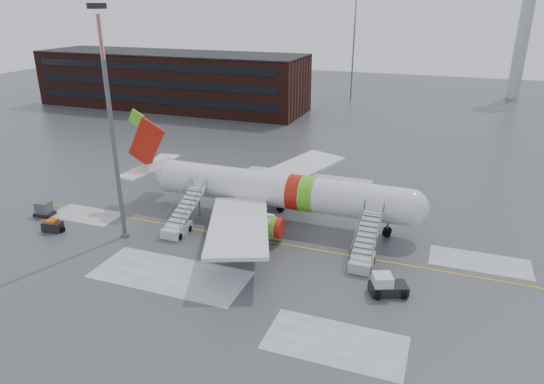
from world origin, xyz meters
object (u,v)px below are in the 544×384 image
at_px(airliner, 270,190).
at_px(light_mast_near, 111,125).
at_px(pushback_tug, 386,285).
at_px(airstair_fwd, 364,253).
at_px(baggage_tractor, 53,226).
at_px(airstair_aft, 180,222).
at_px(uld_container, 44,209).

bearing_deg(airliner, light_mast_near, -142.66).
bearing_deg(pushback_tug, airstair_fwd, 121.37).
xyz_separation_m(pushback_tug, baggage_tractor, (-34.81, -0.23, -0.22)).
bearing_deg(airstair_fwd, baggage_tractor, -171.83).
bearing_deg(airstair_aft, pushback_tug, -11.24).
height_order(airliner, airstair_aft, airliner).
distance_m(pushback_tug, uld_container, 38.82).
relative_size(airstair_fwd, uld_container, 3.55).
height_order(airstair_fwd, airstair_aft, same).
bearing_deg(light_mast_near, airstair_aft, 32.01).
height_order(pushback_tug, uld_container, pushback_tug).
bearing_deg(pushback_tug, light_mast_near, 177.12).
height_order(uld_container, light_mast_near, light_mast_near).
bearing_deg(airstair_aft, light_mast_near, -147.99).
xyz_separation_m(uld_container, light_mast_near, (11.83, -1.30, 11.03)).
bearing_deg(airstair_fwd, airliner, 150.78).
bearing_deg(baggage_tractor, airstair_aft, 19.88).
relative_size(pushback_tug, uld_container, 1.60).
xyz_separation_m(airliner, baggage_tractor, (-20.45, -11.15, -2.86)).
bearing_deg(baggage_tractor, airliner, 28.60).
xyz_separation_m(uld_container, baggage_tractor, (3.91, -2.88, -0.22)).
bearing_deg(baggage_tractor, pushback_tug, 0.38).
bearing_deg(airstair_aft, baggage_tractor, -160.12).
distance_m(airliner, airstair_fwd, 13.59).
height_order(airliner, uld_container, airliner).
xyz_separation_m(airliner, airstair_aft, (-7.69, -6.54, -2.35)).
distance_m(airstair_aft, uld_container, 16.77).
distance_m(uld_container, light_mast_near, 16.22).
bearing_deg(pushback_tug, baggage_tractor, -179.62).
distance_m(airstair_aft, baggage_tractor, 13.58).
distance_m(airstair_fwd, airstair_aft, 19.38).
relative_size(airstair_fwd, baggage_tractor, 2.96).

